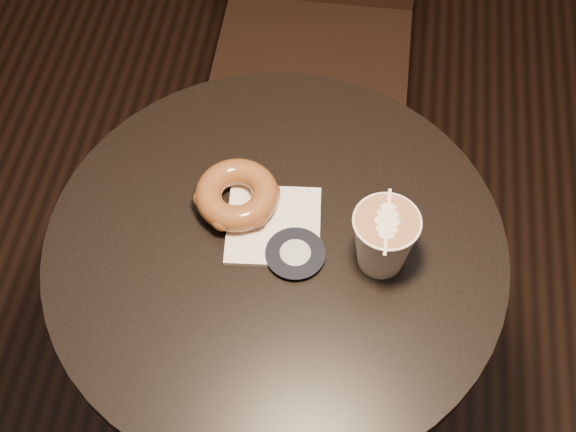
{
  "coord_description": "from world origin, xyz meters",
  "views": [
    {
      "loc": [
        0.1,
        -0.61,
        1.78
      ],
      "look_at": [
        0.01,
        0.03,
        0.79
      ],
      "focal_mm": 50.0,
      "sensor_mm": 36.0,
      "label": 1
    }
  ],
  "objects": [
    {
      "name": "doughnut",
      "position": [
        -0.07,
        0.06,
        0.78
      ],
      "size": [
        0.13,
        0.13,
        0.04
      ],
      "primitive_type": "torus",
      "color": "brown",
      "rests_on": "pastry_bag"
    },
    {
      "name": "cafe_table",
      "position": [
        0.0,
        0.0,
        0.55
      ],
      "size": [
        0.7,
        0.7,
        0.75
      ],
      "color": "black",
      "rests_on": "ground"
    },
    {
      "name": "latte_cup",
      "position": [
        0.16,
        -0.01,
        0.8
      ],
      "size": [
        0.1,
        0.1,
        0.11
      ],
      "primitive_type": null,
      "color": "white",
      "rests_on": "cafe_table"
    },
    {
      "name": "pastry_bag",
      "position": [
        -0.01,
        0.03,
        0.75
      ],
      "size": [
        0.15,
        0.15,
        0.01
      ],
      "primitive_type": "cube",
      "rotation": [
        0.0,
        0.0,
        0.09
      ],
      "color": "white",
      "rests_on": "cafe_table"
    }
  ]
}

